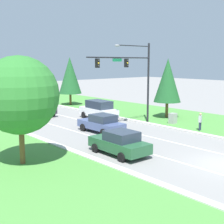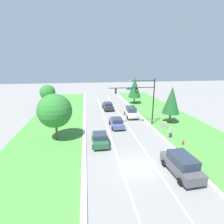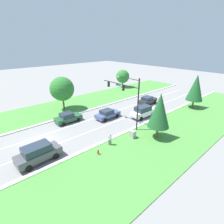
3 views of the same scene
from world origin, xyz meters
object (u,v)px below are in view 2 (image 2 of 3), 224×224
Objects in this scene: pedestrian at (171,132)px; graphite_suv at (182,164)px; charcoal_sedan at (108,106)px; white_suv at (131,112)px; forest_sedan at (100,138)px; oak_far_left_tree at (48,92)px; utility_cabinet at (164,125)px; oak_near_left_tree at (55,111)px; fire_hydrant at (183,143)px; conifer_far_right_tree at (135,88)px; traffic_signal_mast at (141,95)px; conifer_near_right_tree at (172,100)px; slate_blue_sedan at (117,122)px.

graphite_suv is at bearing 54.26° from pedestrian.
white_suv is at bearing -61.69° from charcoal_sedan.
forest_sedan is 26.97m from oak_far_left_tree.
white_suv reaches higher than utility_cabinet.
pedestrian reaches higher than forest_sedan.
fire_hydrant is at bearing -14.14° from oak_near_left_tree.
traffic_signal_mast is at bearing -101.93° from conifer_far_right_tree.
oak_far_left_tree is at bearing 151.62° from charcoal_sedan.
conifer_near_right_tree is 30.22m from oak_far_left_tree.
oak_near_left_tree is at bearing -129.76° from conifer_far_right_tree.
graphite_suv is at bearing -86.29° from white_suv.
traffic_signal_mast reaches higher than graphite_suv.
utility_cabinet is (3.89, -7.09, -0.49)m from white_suv.
oak_near_left_tree reaches higher than fire_hydrant.
slate_blue_sedan is 6.48m from white_suv.
charcoal_sedan is (3.29, 17.52, 0.08)m from forest_sedan.
graphite_suv is 0.76× the size of oak_near_left_tree.
conifer_far_right_tree is at bearing 65.21° from forest_sedan.
conifer_near_right_tree reaches higher than graphite_suv.
white_suv is 8.22m from conifer_near_right_tree.
oak_far_left_tree reaches higher than slate_blue_sedan.
forest_sedan is at bearing -115.92° from conifer_far_right_tree.
slate_blue_sedan is 10.53m from oak_near_left_tree.
slate_blue_sedan is 6.63× the size of fire_hydrant.
conifer_near_right_tree is at bearing -131.31° from pedestrian.
graphite_suv is 1.05× the size of charcoal_sedan.
charcoal_sedan reaches higher than pedestrian.
slate_blue_sedan is 0.70× the size of conifer_near_right_tree.
oak_far_left_tree is (-21.58, 23.87, 2.35)m from pedestrian.
charcoal_sedan is 7.37m from white_suv.
oak_far_left_tree is (-22.31, 20.22, 2.72)m from utility_cabinet.
slate_blue_sedan is 0.70× the size of oak_near_left_tree.
oak_near_left_tree is (-13.49, -4.12, -1.09)m from traffic_signal_mast.
graphite_suv is 12.43m from utility_cabinet.
charcoal_sedan is 0.95× the size of white_suv.
pedestrian is at bearing 3.93° from forest_sedan.
conifer_near_right_tree is 16.03m from conifer_far_right_tree.
charcoal_sedan is at bearing -83.55° from pedestrian.
pedestrian is at bearing -39.36° from slate_blue_sedan.
pedestrian is 32.26m from oak_far_left_tree.
conifer_far_right_tree is at bearing 78.07° from traffic_signal_mast.
slate_blue_sedan is 0.97× the size of charcoal_sedan.
conifer_far_right_tree reaches higher than utility_cabinet.
conifer_near_right_tree is (13.27, 6.77, 3.39)m from forest_sedan.
graphite_suv is at bearing -107.29° from utility_cabinet.
traffic_signal_mast is 1.79× the size of forest_sedan.
white_suv is at bearing -35.47° from oak_far_left_tree.
graphite_suv reaches higher than charcoal_sedan.
forest_sedan is at bearing -119.84° from slate_blue_sedan.
white_suv reaches higher than pedestrian.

